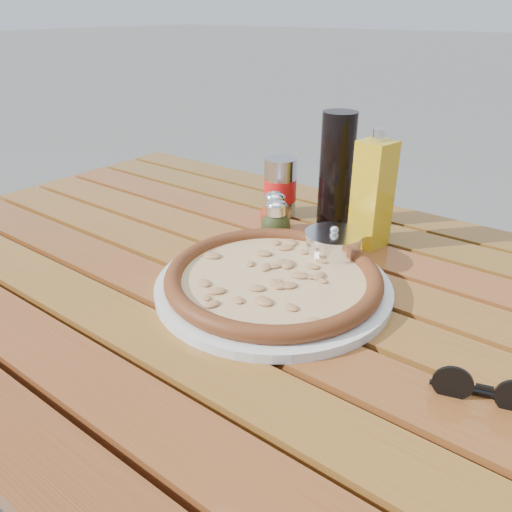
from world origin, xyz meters
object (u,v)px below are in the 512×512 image
Objects in this scene: pepper_shaker at (274,213)px; olive_oil_cruet at (373,194)px; pizza at (273,277)px; oregano_shaker at (276,222)px; dark_bottle at (336,170)px; sunglasses at (483,390)px; soda_can at (280,188)px; plate at (273,286)px; parmesan_tin at (333,248)px; table at (249,317)px.

olive_oil_cruet reaches higher than pepper_shaker.
pizza is 5.08× the size of oregano_shaker.
pizza is at bearing -78.39° from dark_bottle.
pepper_shaker and oregano_shaker have the same top height.
pizza is 0.18m from oregano_shaker.
olive_oil_cruet is (0.17, 0.06, 0.06)m from pepper_shaker.
sunglasses is (0.45, -0.24, -0.02)m from pepper_shaker.
soda_can is 0.57× the size of olive_oil_cruet.
pepper_shaker reaches higher than pizza.
plate is at bearing -78.39° from dark_bottle.
soda_can is (-0.17, 0.26, 0.04)m from pizza.
plate is 3.19× the size of parmesan_tin.
table is 17.07× the size of oregano_shaker.
soda_can reaches higher than pizza.
oregano_shaker is at bearing -51.16° from pepper_shaker.
soda_can reaches higher than table.
olive_oil_cruet reaches higher than table.
soda_can reaches higher than sunglasses.
dark_bottle is at bearing 101.61° from plate.
olive_oil_cruet is at bearing 19.22° from pepper_shaker.
plate is 0.26m from olive_oil_cruet.
dark_bottle reaches higher than sunglasses.
oregano_shaker is at bearing 170.82° from parmesan_tin.
plate is at bearing 152.64° from sunglasses.
dark_bottle is 1.05× the size of olive_oil_cruet.
dark_bottle reaches higher than parmesan_tin.
plate reaches higher than table.
pepper_shaker is at bearing 128.84° from oregano_shaker.
pepper_shaker reaches higher than plate.
table is 0.19m from oregano_shaker.
pizza is 3.47× the size of soda_can.
pizza is at bearing -108.43° from plate.
sunglasses is at bearing -10.22° from plate.
parmesan_tin is (0.13, -0.02, -0.01)m from oregano_shaker.
soda_can is at bearing 146.24° from parmesan_tin.
parmesan_tin is (0.03, 0.13, 0.01)m from pizza.
parmesan_tin is at bearing -95.05° from olive_oil_cruet.
table is 3.36× the size of pizza.
plate is 0.86× the size of pizza.
dark_bottle reaches higher than pizza.
pepper_shaker is 0.73× the size of parmesan_tin.
oregano_shaker is at bearing -107.15° from dark_bottle.
soda_can is 0.59m from sunglasses.
soda_can is 0.24m from parmesan_tin.
pizza is 5.08× the size of pepper_shaker.
sunglasses reaches higher than plate.
olive_oil_cruet is (0.21, -0.02, 0.04)m from soda_can.
pizza is 3.69× the size of parmesan_tin.
oregano_shaker reaches higher than parmesan_tin.
table is 0.40m from sunglasses.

